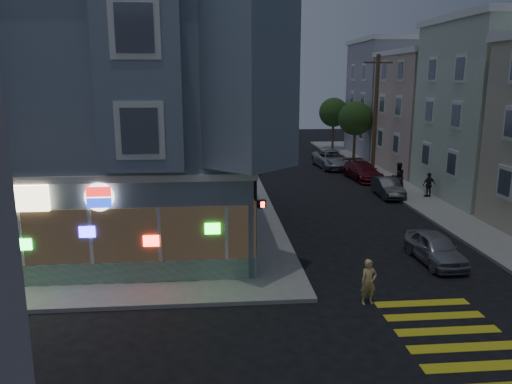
{
  "coord_description": "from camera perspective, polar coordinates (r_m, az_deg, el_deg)",
  "views": [
    {
      "loc": [
        -0.46,
        -13.37,
        7.43
      ],
      "look_at": [
        1.27,
        6.09,
        2.95
      ],
      "focal_mm": 35.0,
      "sensor_mm": 36.0,
      "label": 1
    }
  ],
  "objects": [
    {
      "name": "pedestrian_a",
      "position": [
        33.91,
        15.93,
        1.66
      ],
      "size": [
        1.0,
        0.81,
        1.92
      ],
      "primitive_type": "imported",
      "rotation": [
        0.0,
        0.0,
        3.23
      ],
      "color": "black",
      "rests_on": "sidewalk_ne"
    },
    {
      "name": "running_child",
      "position": [
        17.34,
        12.75,
        -9.98
      ],
      "size": [
        0.63,
        0.47,
        1.56
      ],
      "primitive_type": "imported",
      "rotation": [
        0.0,
        0.0,
        0.18
      ],
      "color": "#E5C475",
      "rests_on": "ground"
    },
    {
      "name": "parked_car_d",
      "position": [
        42.64,
        8.71,
        3.72
      ],
      "size": [
        2.8,
        5.44,
        1.47
      ],
      "primitive_type": "imported",
      "rotation": [
        0.0,
        0.0,
        0.07
      ],
      "color": "#A2A7AD",
      "rests_on": "ground"
    },
    {
      "name": "parked_car_b",
      "position": [
        32.97,
        14.83,
        0.52
      ],
      "size": [
        1.41,
        3.72,
        1.21
      ],
      "primitive_type": "imported",
      "rotation": [
        0.0,
        0.0,
        -0.04
      ],
      "color": "#313436",
      "rests_on": "ground"
    },
    {
      "name": "ground",
      "position": [
        15.31,
        -2.82,
        -16.16
      ],
      "size": [
        120.0,
        120.0,
        0.0
      ],
      "primitive_type": "plane",
      "color": "black",
      "rests_on": "ground"
    },
    {
      "name": "parked_car_c",
      "position": [
        38.0,
        12.1,
        2.35
      ],
      "size": [
        2.27,
        4.71,
        1.32
      ],
      "primitive_type": "imported",
      "rotation": [
        0.0,
        0.0,
        0.09
      ],
      "color": "maroon",
      "rests_on": "ground"
    },
    {
      "name": "row_house_d",
      "position": [
        51.45,
        18.04,
        10.02
      ],
      "size": [
        12.0,
        8.6,
        10.5
      ],
      "primitive_type": "cube",
      "color": "#96919F",
      "rests_on": "sidewalk_ne"
    },
    {
      "name": "pedestrian_b",
      "position": [
        32.95,
        19.15,
        0.79
      ],
      "size": [
        0.97,
        0.6,
        1.55
      ],
      "primitive_type": "imported",
      "rotation": [
        0.0,
        0.0,
        3.41
      ],
      "color": "#25232B",
      "rests_on": "sidewalk_ne"
    },
    {
      "name": "traffic_signal",
      "position": [
        18.77,
        -0.03,
        0.45
      ],
      "size": [
        0.6,
        0.54,
        4.78
      ],
      "rotation": [
        0.0,
        0.0,
        0.3
      ],
      "color": "black",
      "rests_on": "sidewalk_nw"
    },
    {
      "name": "sidewalk_nw",
      "position": [
        39.33,
        -24.33,
        0.97
      ],
      "size": [
        33.0,
        42.0,
        0.15
      ],
      "primitive_type": "cube",
      "color": "gray",
      "rests_on": "ground"
    },
    {
      "name": "parked_car_a",
      "position": [
        21.87,
        19.81,
        -6.05
      ],
      "size": [
        1.55,
        3.66,
        1.24
      ],
      "primitive_type": "imported",
      "rotation": [
        0.0,
        0.0,
        0.02
      ],
      "color": "#98999F",
      "rests_on": "ground"
    },
    {
      "name": "utility_pole",
      "position": [
        39.48,
        13.49,
        8.73
      ],
      "size": [
        2.2,
        0.3,
        9.0
      ],
      "color": "#4C3826",
      "rests_on": "sidewalk_ne"
    },
    {
      "name": "street_tree_far",
      "position": [
        53.03,
        8.86,
        8.97
      ],
      "size": [
        3.0,
        3.0,
        5.3
      ],
      "color": "#4C3826",
      "rests_on": "sidewalk_ne"
    },
    {
      "name": "row_house_c",
      "position": [
        43.34,
        22.6,
        8.25
      ],
      "size": [
        12.0,
        8.6,
        9.0
      ],
      "primitive_type": "cube",
      "color": "#C3A897",
      "rests_on": "sidewalk_ne"
    },
    {
      "name": "fire_hydrant",
      "position": [
        33.32,
        18.88,
        0.33
      ],
      "size": [
        0.47,
        0.27,
        0.81
      ],
      "color": "silver",
      "rests_on": "sidewalk_ne"
    },
    {
      "name": "street_tree_near",
      "position": [
        45.32,
        11.28,
        8.24
      ],
      "size": [
        3.0,
        3.0,
        5.3
      ],
      "color": "#4C3826",
      "rests_on": "sidewalk_ne"
    },
    {
      "name": "corner_building",
      "position": [
        25.03,
        -18.06,
        8.58
      ],
      "size": [
        14.6,
        14.6,
        11.4
      ],
      "color": "slate",
      "rests_on": "sidewalk_nw"
    }
  ]
}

